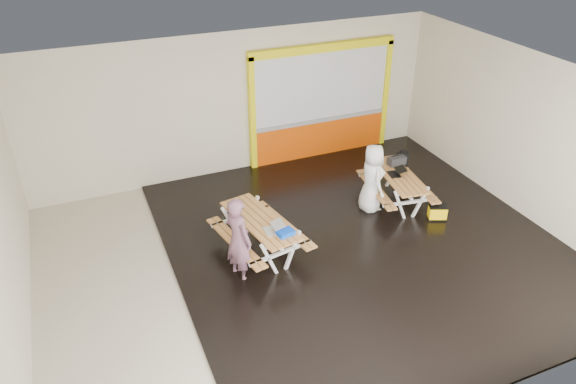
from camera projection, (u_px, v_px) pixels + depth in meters
name	position (u px, v px, depth m)	size (l,w,h in m)	color
room	(307.00, 179.00, 9.73)	(10.02, 8.02, 3.52)	beige
deck	(361.00, 242.00, 11.03)	(7.50, 7.98, 0.05)	black
kiosk	(321.00, 105.00, 13.75)	(3.88, 0.16, 3.00)	#D94906
picnic_table_left	(260.00, 228.00, 10.44)	(1.68, 2.18, 0.79)	#B77E43
picnic_table_right	(397.00, 181.00, 12.09)	(1.50, 2.00, 0.74)	#B77E43
person_left	(238.00, 239.00, 9.71)	(0.62, 0.41, 1.70)	#6D4757
person_right	(372.00, 179.00, 11.77)	(0.78, 0.51, 1.59)	white
laptop_left	(273.00, 228.00, 10.00)	(0.37, 0.34, 0.15)	silver
laptop_right	(397.00, 172.00, 11.98)	(0.42, 0.39, 0.15)	black
blue_pouch	(285.00, 233.00, 9.89)	(0.30, 0.21, 0.09)	blue
toolbox	(397.00, 160.00, 12.39)	(0.42, 0.22, 0.24)	black
backpack	(403.00, 158.00, 12.82)	(0.26, 0.17, 0.42)	black
dark_case	(373.00, 201.00, 12.22)	(0.35, 0.26, 0.13)	black
fluke_bag	(437.00, 212.00, 11.64)	(0.46, 0.38, 0.34)	black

